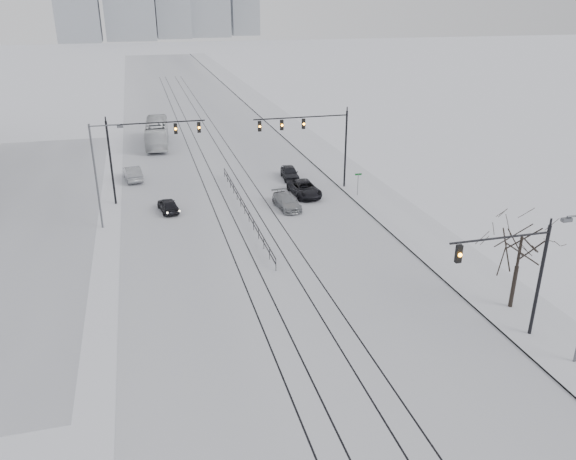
# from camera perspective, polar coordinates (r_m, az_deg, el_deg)

# --- Properties ---
(ground) EXTENTS (500.00, 500.00, 0.00)m
(ground) POSITION_cam_1_polar(r_m,az_deg,el_deg) (26.79, 8.63, -21.14)
(ground) COLOR white
(ground) RESTS_ON ground
(road) EXTENTS (22.00, 260.00, 0.02)m
(road) POSITION_cam_1_polar(r_m,az_deg,el_deg) (80.11, -8.48, 9.04)
(road) COLOR silver
(road) RESTS_ON ground
(sidewalk_east) EXTENTS (5.00, 260.00, 0.16)m
(sidewalk_east) POSITION_cam_1_polar(r_m,az_deg,el_deg) (82.63, 0.97, 9.74)
(sidewalk_east) COLOR silver
(sidewalk_east) RESTS_ON ground
(curb) EXTENTS (0.10, 260.00, 0.12)m
(curb) POSITION_cam_1_polar(r_m,az_deg,el_deg) (82.01, -0.70, 9.63)
(curb) COLOR gray
(curb) RESTS_ON ground
(parking_strip) EXTENTS (14.00, 60.00, 0.03)m
(parking_strip) POSITION_cam_1_polar(r_m,az_deg,el_deg) (56.80, -25.65, 1.37)
(parking_strip) COLOR silver
(parking_strip) RESTS_ON ground
(tram_rails) EXTENTS (5.30, 180.00, 0.01)m
(tram_rails) POSITION_cam_1_polar(r_m,az_deg,el_deg) (60.96, -6.17, 4.88)
(tram_rails) COLOR black
(tram_rails) RESTS_ON ground
(traffic_mast_near) EXTENTS (6.10, 0.37, 7.00)m
(traffic_mast_near) POSITION_cam_1_polar(r_m,az_deg,el_deg) (33.42, 22.26, -3.71)
(traffic_mast_near) COLOR black
(traffic_mast_near) RESTS_ON ground
(traffic_mast_ne) EXTENTS (9.60, 0.37, 8.00)m
(traffic_mast_ne) POSITION_cam_1_polar(r_m,az_deg,el_deg) (56.51, 2.71, 9.61)
(traffic_mast_ne) COLOR black
(traffic_mast_ne) RESTS_ON ground
(traffic_mast_nw) EXTENTS (9.10, 0.37, 8.00)m
(traffic_mast_nw) POSITION_cam_1_polar(r_m,az_deg,el_deg) (55.01, -14.62, 8.35)
(traffic_mast_nw) COLOR black
(traffic_mast_nw) RESTS_ON ground
(street_light_west) EXTENTS (2.73, 0.25, 9.00)m
(street_light_west) POSITION_cam_1_polar(r_m,az_deg,el_deg) (49.43, -18.68, 5.88)
(street_light_west) COLOR #595B60
(street_light_west) RESTS_ON ground
(bare_tree) EXTENTS (4.40, 4.40, 6.10)m
(bare_tree) POSITION_cam_1_polar(r_m,az_deg,el_deg) (36.99, 22.57, -1.36)
(bare_tree) COLOR black
(bare_tree) RESTS_ON ground
(median_fence) EXTENTS (0.06, 24.00, 1.00)m
(median_fence) POSITION_cam_1_polar(r_m,az_deg,el_deg) (51.46, -4.42, 2.17)
(median_fence) COLOR black
(median_fence) RESTS_ON ground
(street_sign) EXTENTS (0.70, 0.06, 2.40)m
(street_sign) POSITION_cam_1_polar(r_m,az_deg,el_deg) (56.09, 7.12, 4.96)
(street_sign) COLOR #595B60
(street_sign) RESTS_ON ground
(sedan_sb_inner) EXTENTS (2.06, 3.89, 1.26)m
(sedan_sb_inner) POSITION_cam_1_polar(r_m,az_deg,el_deg) (53.06, -12.08, 2.47)
(sedan_sb_inner) COLOR black
(sedan_sb_inner) RESTS_ON ground
(sedan_sb_outer) EXTENTS (2.24, 4.78, 1.52)m
(sedan_sb_outer) POSITION_cam_1_polar(r_m,az_deg,el_deg) (63.39, -15.51, 5.57)
(sedan_sb_outer) COLOR gray
(sedan_sb_outer) RESTS_ON ground
(sedan_nb_front) EXTENTS (2.66, 5.27, 1.43)m
(sedan_nb_front) POSITION_cam_1_polar(r_m,az_deg,el_deg) (56.23, 1.67, 4.22)
(sedan_nb_front) COLOR black
(sedan_nb_front) RESTS_ON ground
(sedan_nb_right) EXTENTS (2.22, 4.61, 1.29)m
(sedan_nb_right) POSITION_cam_1_polar(r_m,az_deg,el_deg) (52.73, -0.14, 2.88)
(sedan_nb_right) COLOR gray
(sedan_nb_right) RESTS_ON ground
(sedan_nb_far) EXTENTS (1.97, 4.21, 1.39)m
(sedan_nb_far) POSITION_cam_1_polar(r_m,az_deg,el_deg) (61.50, 0.18, 5.83)
(sedan_nb_far) COLOR black
(sedan_nb_far) RESTS_ON ground
(box_truck) EXTENTS (3.49, 11.94, 3.28)m
(box_truck) POSITION_cam_1_polar(r_m,az_deg,el_deg) (78.00, -13.18, 9.57)
(box_truck) COLOR silver
(box_truck) RESTS_ON ground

